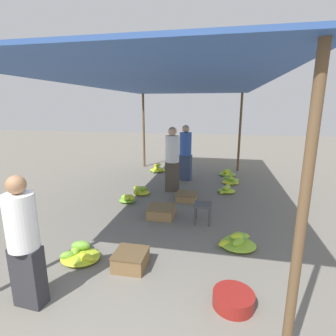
{
  "coord_description": "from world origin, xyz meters",
  "views": [
    {
      "loc": [
        1.1,
        -1.68,
        2.25
      ],
      "look_at": [
        0.0,
        3.73,
        0.94
      ],
      "focal_mm": 28.0,
      "sensor_mm": 36.0,
      "label": 1
    }
  ],
  "objects": [
    {
      "name": "shopper_walking_mid",
      "position": [
        -0.14,
        5.0,
        0.89
      ],
      "size": [
        0.42,
        0.42,
        1.72
      ],
      "color": "#4C4238",
      "rests_on": "ground"
    },
    {
      "name": "crate_far",
      "position": [
        -0.05,
        3.27,
        0.11
      ],
      "size": [
        0.53,
        0.53,
        0.22
      ],
      "color": "#9E7A4C",
      "rests_on": "ground"
    },
    {
      "name": "banana_pile_left_1",
      "position": [
        -1.02,
        3.92,
        0.1
      ],
      "size": [
        0.44,
        0.47,
        0.21
      ],
      "color": "#86BA34",
      "rests_on": "ground"
    },
    {
      "name": "banana_pile_right_2",
      "position": [
        1.43,
        2.34,
        0.08
      ],
      "size": [
        0.64,
        0.52,
        0.25
      ],
      "color": "#B7CD2B",
      "rests_on": "ground"
    },
    {
      "name": "crate_near",
      "position": [
        -0.08,
        1.47,
        0.12
      ],
      "size": [
        0.46,
        0.46,
        0.24
      ],
      "color": "brown",
      "rests_on": "ground"
    },
    {
      "name": "canopy_post_front_right",
      "position": [
        1.72,
        0.3,
        1.34
      ],
      "size": [
        0.08,
        0.08,
        2.68
      ],
      "primitive_type": "cylinder",
      "color": "brown",
      "rests_on": "ground"
    },
    {
      "name": "stool",
      "position": [
        0.81,
        3.15,
        0.32
      ],
      "size": [
        0.34,
        0.34,
        0.39
      ],
      "color": "#4C4C4C",
      "rests_on": "ground"
    },
    {
      "name": "banana_pile_right_1",
      "position": [
        1.44,
        5.97,
        0.09
      ],
      "size": [
        0.52,
        0.43,
        0.23
      ],
      "color": "#72B238",
      "rests_on": "ground"
    },
    {
      "name": "basin_black",
      "position": [
        1.32,
        1.0,
        0.08
      ],
      "size": [
        0.47,
        0.47,
        0.17
      ],
      "color": "maroon",
      "rests_on": "ground"
    },
    {
      "name": "banana_pile_left_0",
      "position": [
        -0.89,
        1.5,
        0.08
      ],
      "size": [
        0.6,
        0.63,
        0.24
      ],
      "color": "#A6C72E",
      "rests_on": "ground"
    },
    {
      "name": "canopy_post_back_left",
      "position": [
        -1.72,
        7.67,
        1.34
      ],
      "size": [
        0.08,
        0.08,
        2.68
      ],
      "primitive_type": "cylinder",
      "color": "brown",
      "rests_on": "ground"
    },
    {
      "name": "shopper_walking_far",
      "position": [
        0.05,
        6.14,
        0.88
      ],
      "size": [
        0.43,
        0.43,
        1.69
      ],
      "color": "#384766",
      "rests_on": "ground"
    },
    {
      "name": "canopy_post_back_right",
      "position": [
        1.72,
        7.67,
        1.34
      ],
      "size": [
        0.08,
        0.08,
        2.68
      ],
      "primitive_type": "cylinder",
      "color": "brown",
      "rests_on": "ground"
    },
    {
      "name": "banana_pile_right_3",
      "position": [
        1.35,
        6.9,
        0.09
      ],
      "size": [
        0.53,
        0.47,
        0.24
      ],
      "color": "#7DB636",
      "rests_on": "ground"
    },
    {
      "name": "canopy_tarp",
      "position": [
        0.0,
        3.99,
        2.7
      ],
      "size": [
        3.84,
        7.77,
        0.04
      ],
      "primitive_type": "cube",
      "color": "#33569E",
      "rests_on": "canopy_post_front_left"
    },
    {
      "name": "banana_pile_right_0",
      "position": [
        1.29,
        5.1,
        0.08
      ],
      "size": [
        0.44,
        0.48,
        0.22
      ],
      "color": "#9DC330",
      "rests_on": "ground"
    },
    {
      "name": "banana_pile_left_2",
      "position": [
        -0.91,
        4.54,
        0.09
      ],
      "size": [
        0.45,
        0.48,
        0.2
      ],
      "color": "#89BB34",
      "rests_on": "ground"
    },
    {
      "name": "vendor_foreground",
      "position": [
        -0.98,
        0.57,
        0.8
      ],
      "size": [
        0.36,
        0.35,
        1.55
      ],
      "color": "#2D2D33",
      "rests_on": "ground"
    },
    {
      "name": "banana_pile_left_3",
      "position": [
        -1.03,
        6.98,
        0.09
      ],
      "size": [
        0.55,
        0.62,
        0.28
      ],
      "color": "#AFCA2D",
      "rests_on": "ground"
    },
    {
      "name": "crate_mid",
      "position": [
        0.33,
        4.34,
        0.09
      ],
      "size": [
        0.49,
        0.49,
        0.17
      ],
      "color": "#9E7A4C",
      "rests_on": "ground"
    }
  ]
}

